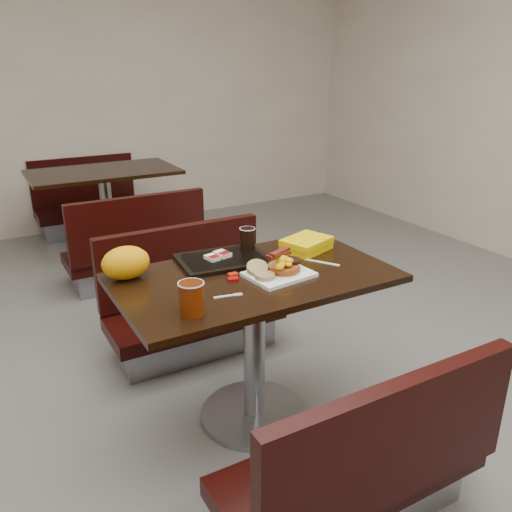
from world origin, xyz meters
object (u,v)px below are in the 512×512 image
table_near (254,349)px  bench_far_s (132,238)px  bench_near_s (350,442)px  bench_near_n (195,296)px  knife (322,262)px  bench_far_n (89,197)px  coffee_cup_near (192,299)px  tray (223,260)px  table_far (107,213)px  platter (279,274)px  coffee_cup_far (247,238)px  clamshell (306,244)px  fork (224,296)px  pancake_stack (284,268)px  paper_bag (126,263)px  hashbrown_sleeve_left (212,258)px  hashbrown_sleeve_right (222,254)px

table_near → bench_far_s: bearing=90.0°
bench_near_s → bench_far_s: (0.00, 2.60, 0.00)m
bench_near_n → knife: knife is taller
bench_far_n → coffee_cup_near: coffee_cup_near is taller
tray → table_far: bearing=94.6°
platter → coffee_cup_near: size_ratio=2.14×
coffee_cup_far → clamshell: bearing=-27.2°
clamshell → bench_far_n: bearing=77.1°
bench_far_n → fork: fork is taller
bench_near_n → knife: size_ratio=5.92×
bench_near_s → coffee_cup_near: coffee_cup_near is taller
platter → fork: 0.31m
coffee_cup_near → table_near: bearing=29.7°
pancake_stack → paper_bag: bearing=154.5°
knife → paper_bag: paper_bag is taller
bench_near_n → fork: 0.95m
tray → hashbrown_sleeve_left: 0.06m
bench_far_s → tray: 1.74m
bench_far_n → hashbrown_sleeve_left: 3.12m
fork → hashbrown_sleeve_right: (0.17, 0.37, 0.03)m
bench_far_s → hashbrown_sleeve_right: size_ratio=13.15×
table_far → clamshell: clamshell is taller
clamshell → paper_bag: (-0.87, 0.09, 0.04)m
coffee_cup_far → bench_far_s: bearing=94.1°
bench_far_s → pancake_stack: size_ratio=7.01×
bench_far_n → clamshell: clamshell is taller
pancake_stack → knife: bearing=7.0°
knife → pancake_stack: bearing=-115.9°
tray → hashbrown_sleeve_left: hashbrown_sleeve_left is taller
bench_far_s → coffee_cup_near: bearing=-100.3°
bench_far_n → hashbrown_sleeve_right: size_ratio=13.15×
hashbrown_sleeve_left → paper_bag: bearing=165.1°
bench_near_n → table_far: table_far is taller
bench_near_s → coffee_cup_far: 1.08m
bench_near_s → hashbrown_sleeve_left: hashbrown_sleeve_left is taller
table_far → knife: size_ratio=7.11×
bench_near_s → clamshell: 1.01m
fork → tray: 0.38m
hashbrown_sleeve_right → bench_far_n: bearing=75.2°
coffee_cup_far → hashbrown_sleeve_right: bearing=-163.0°
hashbrown_sleeve_left → pancake_stack: bearing=-62.8°
bench_far_s → hashbrown_sleeve_left: hashbrown_sleeve_left is taller
hashbrown_sleeve_left → fork: bearing=-119.5°
fork → bench_near_n: bearing=86.3°
knife → tray: (-0.39, 0.24, 0.01)m
knife → coffee_cup_far: size_ratio=1.72×
hashbrown_sleeve_left → hashbrown_sleeve_right: size_ratio=0.90×
tray → hashbrown_sleeve_left: bearing=-178.8°
coffee_cup_near → hashbrown_sleeve_left: bearing=56.7°
tray → clamshell: size_ratio=1.78×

